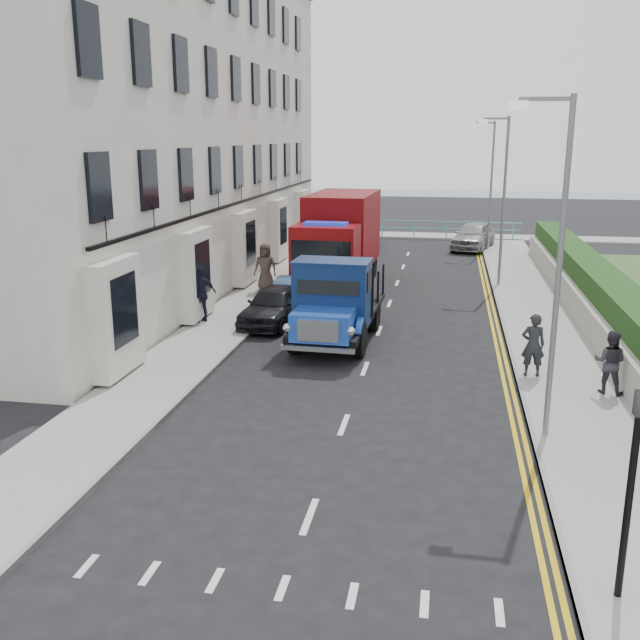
{
  "coord_description": "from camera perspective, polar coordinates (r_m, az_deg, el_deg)",
  "views": [
    {
      "loc": [
        2.09,
        -16.59,
        6.22
      ],
      "look_at": [
        -1.21,
        1.74,
        1.4
      ],
      "focal_mm": 40.0,
      "sensor_mm": 36.0,
      "label": 1
    }
  ],
  "objects": [
    {
      "name": "seafront_car_left",
      "position": [
        41.49,
        2.4,
        7.03
      ],
      "size": [
        3.12,
        6.09,
        1.65
      ],
      "primitive_type": "imported",
      "rotation": [
        0.0,
        0.0,
        3.21
      ],
      "color": "black",
      "rests_on": "ground"
    },
    {
      "name": "lamp_near",
      "position": [
        14.91,
        18.22,
        5.2
      ],
      "size": [
        1.23,
        0.18,
        7.0
      ],
      "color": "slate",
      "rests_on": "ground"
    },
    {
      "name": "promenade",
      "position": [
        46.05,
        7.57,
        6.7
      ],
      "size": [
        30.0,
        2.5,
        0.12
      ],
      "primitive_type": "cube",
      "color": "gray",
      "rests_on": "ground"
    },
    {
      "name": "parked_car_rear",
      "position": [
        29.57,
        0.62,
        3.88
      ],
      "size": [
        2.67,
        5.45,
        1.52
      ],
      "primitive_type": "imported",
      "rotation": [
        0.0,
        0.0,
        -0.1
      ],
      "color": "#9B9A9F",
      "rests_on": "ground"
    },
    {
      "name": "pedestrian_east_far",
      "position": [
        18.67,
        22.18,
        -3.14
      ],
      "size": [
        0.92,
        0.81,
        1.57
      ],
      "primitive_type": "imported",
      "rotation": [
        0.0,
        0.0,
        2.81
      ],
      "color": "#2E2A34",
      "rests_on": "pavement_east"
    },
    {
      "name": "seafront_railing",
      "position": [
        45.19,
        7.55,
        7.23
      ],
      "size": [
        13.0,
        0.08,
        1.11
      ],
      "color": "#59B2A5",
      "rests_on": "ground"
    },
    {
      "name": "terrace_west",
      "position": [
        31.78,
        -11.57,
        15.94
      ],
      "size": [
        6.31,
        30.2,
        14.25
      ],
      "color": "silver",
      "rests_on": "ground"
    },
    {
      "name": "seafront_car_right",
      "position": [
        41.24,
        12.17,
        6.6
      ],
      "size": [
        2.89,
        4.84,
        1.54
      ],
      "primitive_type": "imported",
      "rotation": [
        0.0,
        0.0,
        -0.25
      ],
      "color": "#99989D",
      "rests_on": "ground"
    },
    {
      "name": "parked_car_mid",
      "position": [
        25.63,
        -2.14,
        1.92
      ],
      "size": [
        1.42,
        3.89,
        1.27
      ],
      "primitive_type": "imported",
      "rotation": [
        0.0,
        0.0,
        -0.02
      ],
      "color": "#517BAE",
      "rests_on": "ground"
    },
    {
      "name": "pedestrian_east_near",
      "position": [
        19.33,
        16.68,
        -1.92
      ],
      "size": [
        0.64,
        0.44,
        1.67
      ],
      "primitive_type": "imported",
      "rotation": [
        0.0,
        0.0,
        3.21
      ],
      "color": "#212327",
      "rests_on": "pavement_east"
    },
    {
      "name": "bedford_lorry",
      "position": [
        21.42,
        1.07,
        1.01
      ],
      "size": [
        2.41,
        5.69,
        2.65
      ],
      "rotation": [
        0.0,
        0.0,
        -0.03
      ],
      "color": "black",
      "rests_on": "ground"
    },
    {
      "name": "lamp_far",
      "position": [
        40.7,
        13.39,
        11.0
      ],
      "size": [
        1.23,
        0.18,
        7.0
      ],
      "color": "slate",
      "rests_on": "ground"
    },
    {
      "name": "lamp_mid",
      "position": [
        30.74,
        14.3,
        9.93
      ],
      "size": [
        1.23,
        0.18,
        7.0
      ],
      "color": "slate",
      "rests_on": "ground"
    },
    {
      "name": "pedestrian_west_far",
      "position": [
        29.01,
        -4.39,
        4.26
      ],
      "size": [
        0.96,
        0.64,
        1.91
      ],
      "primitive_type": "imported",
      "rotation": [
        0.0,
        0.0,
        -0.04
      ],
      "color": "#42382F",
      "rests_on": "pavement_west"
    },
    {
      "name": "traffic_signal",
      "position": [
        10.3,
        23.77,
        -10.55
      ],
      "size": [
        0.16,
        0.2,
        3.1
      ],
      "color": "black",
      "rests_on": "ground"
    },
    {
      "name": "pavement_west",
      "position": [
        27.31,
        -5.54,
        1.41
      ],
      "size": [
        2.4,
        38.0,
        0.12
      ],
      "primitive_type": "cube",
      "color": "gray",
      "rests_on": "ground"
    },
    {
      "name": "garden_east",
      "position": [
        26.64,
        21.09,
        2.01
      ],
      "size": [
        1.45,
        28.0,
        1.75
      ],
      "color": "#B2AD9E",
      "rests_on": "ground"
    },
    {
      "name": "parked_car_front",
      "position": [
        24.18,
        -3.67,
        1.19
      ],
      "size": [
        2.0,
        4.04,
        1.32
      ],
      "primitive_type": "imported",
      "rotation": [
        0.0,
        0.0,
        -0.12
      ],
      "color": "black",
      "rests_on": "ground"
    },
    {
      "name": "ground",
      "position": [
        17.84,
        2.86,
        -5.91
      ],
      "size": [
        120.0,
        120.0,
        0.0
      ],
      "primitive_type": "plane",
      "color": "black",
      "rests_on": "ground"
    },
    {
      "name": "sea_plane",
      "position": [
        76.87,
        8.75,
        9.71
      ],
      "size": [
        120.0,
        120.0,
        0.0
      ],
      "primitive_type": "plane",
      "color": "#505D6D",
      "rests_on": "ground"
    },
    {
      "name": "red_lorry",
      "position": [
        30.14,
        1.58,
        6.58
      ],
      "size": [
        2.7,
        7.47,
        3.87
      ],
      "rotation": [
        0.0,
        0.0,
        -0.03
      ],
      "color": "black",
      "rests_on": "ground"
    },
    {
      "name": "pedestrian_west_near",
      "position": [
        24.27,
        -9.51,
        2.04
      ],
      "size": [
        1.11,
        1.11,
        1.89
      ],
      "primitive_type": "imported",
      "rotation": [
        0.0,
        0.0,
        3.93
      ],
      "color": "black",
      "rests_on": "pavement_west"
    },
    {
      "name": "pavement_east",
      "position": [
        26.52,
        16.88,
        0.44
      ],
      "size": [
        2.6,
        38.0,
        0.12
      ],
      "primitive_type": "cube",
      "color": "gray",
      "rests_on": "ground"
    }
  ]
}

